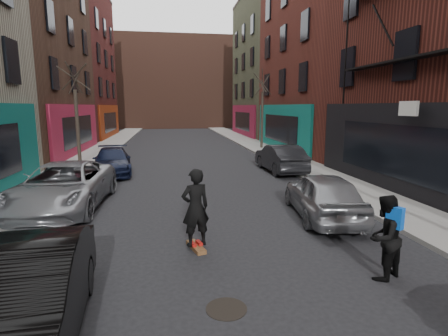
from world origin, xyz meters
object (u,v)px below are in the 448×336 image
object	(u,v)px
parked_right_end	(280,158)
skateboard	(196,247)
parked_left_end	(112,161)
skateboarder	(195,208)
manhole	(226,309)
tree_left_far	(76,106)
parked_left_far	(64,186)
tree_right_far	(262,104)
pedestrian	(384,237)
parked_left_mid	(19,302)
parked_right_far	(323,195)

from	to	relation	value
parked_right_end	skateboard	size ratio (longest dim) A/B	5.46
parked_left_end	skateboard	bearing A→B (deg)	-78.57
skateboarder	manhole	distance (m)	2.81
manhole	tree_left_far	bearing A→B (deg)	110.94
parked_left_far	parked_right_end	distance (m)	10.63
parked_right_end	manhole	world-z (taller)	parked_right_end
tree_right_far	skateboarder	world-z (taller)	tree_right_far
pedestrian	parked_left_mid	bearing A→B (deg)	-17.41
parked_left_far	skateboarder	world-z (taller)	skateboarder
tree_left_far	skateboard	distance (m)	14.58
tree_right_far	skateboarder	bearing A→B (deg)	-109.50
parked_right_far	parked_right_end	distance (m)	7.61
parked_right_end	skateboarder	xyz separation A→B (m)	(-5.13, -9.38, 0.31)
parked_left_far	parked_right_far	distance (m)	8.40
skateboard	tree_left_far	bearing A→B (deg)	96.87
parked_right_end	pedestrian	world-z (taller)	pedestrian
parked_left_end	pedestrian	size ratio (longest dim) A/B	2.62
parked_left_far	parked_right_end	size ratio (longest dim) A/B	1.26
parked_left_far	skateboard	world-z (taller)	parked_left_far
parked_left_mid	pedestrian	bearing A→B (deg)	4.84
tree_right_far	parked_left_far	size ratio (longest dim) A/B	1.24
parked_left_mid	tree_left_far	bearing A→B (deg)	95.08
parked_right_far	skateboarder	size ratio (longest dim) A/B	2.24
tree_right_far	parked_right_end	size ratio (longest dim) A/B	1.56
parked_right_end	tree_right_far	bearing A→B (deg)	-101.29
pedestrian	parked_right_end	bearing A→B (deg)	-125.69
skateboarder	parked_left_far	bearing A→B (deg)	-61.63
tree_left_far	pedestrian	distance (m)	17.80
parked_left_far	manhole	size ratio (longest dim) A/B	7.83
pedestrian	manhole	distance (m)	3.39
parked_left_far	skateboarder	size ratio (longest dim) A/B	2.94
skateboarder	pedestrian	distance (m)	4.07
skateboard	parked_right_far	bearing A→B (deg)	7.91
tree_right_far	parked_left_mid	size ratio (longest dim) A/B	1.54
parked_left_end	tree_right_far	bearing A→B (deg)	33.90
tree_right_far	tree_left_far	bearing A→B (deg)	-154.18
tree_right_far	parked_left_far	world-z (taller)	tree_right_far
parked_left_end	manhole	size ratio (longest dim) A/B	6.34
parked_left_mid	parked_right_end	xyz separation A→B (m)	(7.80, 12.51, -0.01)
skateboard	manhole	bearing A→B (deg)	-99.90
skateboard	pedestrian	size ratio (longest dim) A/B	0.47
parked_left_mid	parked_left_end	distance (m)	13.30
parked_right_far	skateboard	distance (m)	4.48
tree_right_far	parked_left_mid	world-z (taller)	tree_right_far
tree_left_far	skateboard	xyz separation A→B (m)	(5.67, -13.02, -3.33)
tree_left_far	skateboard	size ratio (longest dim) A/B	8.12
skateboarder	manhole	xyz separation A→B (m)	(0.31, -2.60, -1.03)
tree_left_far	parked_left_end	world-z (taller)	tree_left_far
parked_left_mid	parked_left_end	bearing A→B (deg)	87.81
parked_right_end	skateboarder	distance (m)	10.70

